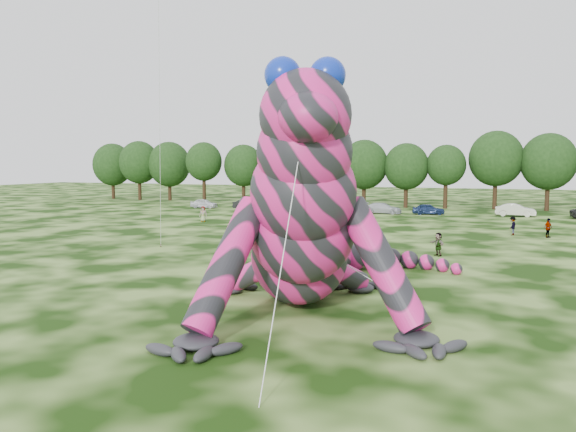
{
  "coord_description": "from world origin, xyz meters",
  "views": [
    {
      "loc": [
        6.72,
        -21.69,
        6.35
      ],
      "look_at": [
        -1.52,
        1.18,
        4.0
      ],
      "focal_mm": 35.0,
      "sensor_mm": 36.0,
      "label": 1
    }
  ],
  "objects_px": {
    "spectator_2": "(513,226)",
    "car_4": "(428,209)",
    "tree_6": "(313,173)",
    "car_5": "(515,210)",
    "tree_7": "(364,173)",
    "tree_1": "(139,171)",
    "tree_11": "(548,172)",
    "inflatable_gecko": "(298,191)",
    "tree_4": "(244,174)",
    "tree_5": "(282,171)",
    "car_2": "(314,204)",
    "car_0": "(204,203)",
    "spectator_3": "(548,228)",
    "tree_3": "(204,172)",
    "tree_10": "(496,170)",
    "tree_8": "(406,175)",
    "tree_2": "(169,171)",
    "spectator_1": "(334,229)",
    "car_1": "(250,204)",
    "tree_0": "(113,171)",
    "flying_kite": "(159,12)",
    "spectator_5": "(438,244)",
    "spectator_4": "(203,214)",
    "car_3": "(383,208)",
    "tree_9": "(446,177)"
  },
  "relations": [
    {
      "from": "tree_4",
      "to": "spectator_5",
      "type": "distance_m",
      "value": 53.35
    },
    {
      "from": "tree_7",
      "to": "spectator_1",
      "type": "distance_m",
      "value": 35.31
    },
    {
      "from": "car_0",
      "to": "tree_8",
      "type": "bearing_deg",
      "value": -70.87
    },
    {
      "from": "tree_6",
      "to": "tree_9",
      "type": "height_order",
      "value": "tree_6"
    },
    {
      "from": "tree_0",
      "to": "spectator_5",
      "type": "height_order",
      "value": "tree_0"
    },
    {
      "from": "car_0",
      "to": "spectator_3",
      "type": "bearing_deg",
      "value": -114.53
    },
    {
      "from": "tree_2",
      "to": "tree_10",
      "type": "relative_size",
      "value": 0.92
    },
    {
      "from": "tree_11",
      "to": "inflatable_gecko",
      "type": "bearing_deg",
      "value": -105.18
    },
    {
      "from": "car_1",
      "to": "car_2",
      "type": "bearing_deg",
      "value": -69.62
    },
    {
      "from": "spectator_4",
      "to": "inflatable_gecko",
      "type": "bearing_deg",
      "value": -71.81
    },
    {
      "from": "car_4",
      "to": "car_5",
      "type": "distance_m",
      "value": 9.88
    },
    {
      "from": "tree_7",
      "to": "spectator_2",
      "type": "height_order",
      "value": "tree_7"
    },
    {
      "from": "spectator_2",
      "to": "car_4",
      "type": "bearing_deg",
      "value": -133.37
    },
    {
      "from": "tree_5",
      "to": "car_2",
      "type": "height_order",
      "value": "tree_5"
    },
    {
      "from": "tree_4",
      "to": "car_2",
      "type": "bearing_deg",
      "value": -31.72
    },
    {
      "from": "tree_6",
      "to": "tree_8",
      "type": "xyz_separation_m",
      "value": [
        13.34,
        0.3,
        -0.27
      ]
    },
    {
      "from": "car_1",
      "to": "car_4",
      "type": "xyz_separation_m",
      "value": [
        23.07,
        1.08,
        -0.06
      ]
    },
    {
      "from": "tree_7",
      "to": "tree_1",
      "type": "bearing_deg",
      "value": 178.13
    },
    {
      "from": "tree_6",
      "to": "car_2",
      "type": "height_order",
      "value": "tree_6"
    },
    {
      "from": "inflatable_gecko",
      "to": "car_5",
      "type": "xyz_separation_m",
      "value": [
        11.05,
        46.51,
        -4.32
      ]
    },
    {
      "from": "tree_2",
      "to": "tree_7",
      "type": "relative_size",
      "value": 1.02
    },
    {
      "from": "tree_6",
      "to": "tree_10",
      "type": "distance_m",
      "value": 25.03
    },
    {
      "from": "tree_5",
      "to": "tree_11",
      "type": "xyz_separation_m",
      "value": [
        36.91,
        -0.24,
        0.14
      ]
    },
    {
      "from": "car_1",
      "to": "car_5",
      "type": "bearing_deg",
      "value": -88.86
    },
    {
      "from": "tree_3",
      "to": "car_1",
      "type": "distance_m",
      "value": 16.85
    },
    {
      "from": "tree_10",
      "to": "car_1",
      "type": "distance_m",
      "value": 33.26
    },
    {
      "from": "tree_0",
      "to": "tree_11",
      "type": "distance_m",
      "value": 68.35
    },
    {
      "from": "tree_8",
      "to": "spectator_4",
      "type": "bearing_deg",
      "value": -124.58
    },
    {
      "from": "tree_4",
      "to": "spectator_2",
      "type": "relative_size",
      "value": 5.58
    },
    {
      "from": "tree_2",
      "to": "spectator_1",
      "type": "relative_size",
      "value": 5.42
    },
    {
      "from": "tree_2",
      "to": "tree_9",
      "type": "relative_size",
      "value": 1.11
    },
    {
      "from": "tree_0",
      "to": "spectator_3",
      "type": "distance_m",
      "value": 72.43
    },
    {
      "from": "car_0",
      "to": "tree_7",
      "type": "bearing_deg",
      "value": -65.88
    },
    {
      "from": "tree_9",
      "to": "spectator_1",
      "type": "relative_size",
      "value": 4.88
    },
    {
      "from": "flying_kite",
      "to": "spectator_1",
      "type": "xyz_separation_m",
      "value": [
        8.25,
        12.21,
        -14.9
      ]
    },
    {
      "from": "tree_4",
      "to": "spectator_4",
      "type": "height_order",
      "value": "tree_4"
    },
    {
      "from": "inflatable_gecko",
      "to": "tree_2",
      "type": "relative_size",
      "value": 2.1
    },
    {
      "from": "tree_6",
      "to": "car_5",
      "type": "xyz_separation_m",
      "value": [
        27.2,
        -7.99,
        -4.01
      ]
    },
    {
      "from": "car_3",
      "to": "tree_2",
      "type": "bearing_deg",
      "value": 76.17
    },
    {
      "from": "car_2",
      "to": "spectator_3",
      "type": "relative_size",
      "value": 3.0
    },
    {
      "from": "tree_9",
      "to": "car_4",
      "type": "height_order",
      "value": "tree_9"
    },
    {
      "from": "car_2",
      "to": "tree_11",
      "type": "bearing_deg",
      "value": -77.66
    },
    {
      "from": "car_1",
      "to": "spectator_4",
      "type": "height_order",
      "value": "spectator_4"
    },
    {
      "from": "inflatable_gecko",
      "to": "spectator_2",
      "type": "relative_size",
      "value": 12.46
    },
    {
      "from": "spectator_1",
      "to": "tree_11",
      "type": "bearing_deg",
      "value": -10.97
    },
    {
      "from": "flying_kite",
      "to": "car_3",
      "type": "xyz_separation_m",
      "value": [
        7.75,
        37.0,
        -15.12
      ]
    },
    {
      "from": "tree_0",
      "to": "tree_10",
      "type": "distance_m",
      "value": 61.96
    },
    {
      "from": "flying_kite",
      "to": "tree_2",
      "type": "bearing_deg",
      "value": 121.26
    },
    {
      "from": "tree_7",
      "to": "car_2",
      "type": "height_order",
      "value": "tree_7"
    },
    {
      "from": "tree_3",
      "to": "tree_10",
      "type": "distance_m",
      "value": 43.14
    }
  ]
}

